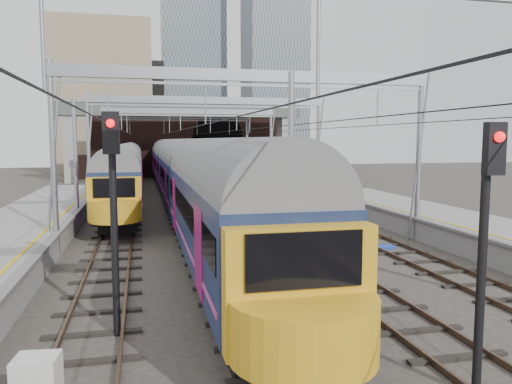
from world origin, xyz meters
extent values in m
plane|color=#38332D|center=(0.00, 0.00, 0.00)|extent=(160.00, 160.00, 0.00)
cube|color=slate|center=(-8.15, 2.50, 1.05)|extent=(0.35, 55.00, 0.12)
cube|color=gold|center=(-8.65, 2.50, 1.11)|extent=(0.12, 55.00, 0.01)
cube|color=#4C3828|center=(-6.72, 15.00, 0.09)|extent=(0.08, 80.00, 0.16)
cube|color=#4C3828|center=(-5.28, 15.00, 0.09)|extent=(0.08, 80.00, 0.16)
cube|color=black|center=(-6.00, 15.00, 0.01)|extent=(2.40, 80.00, 0.14)
cube|color=#4C3828|center=(-2.72, 15.00, 0.09)|extent=(0.08, 80.00, 0.16)
cube|color=#4C3828|center=(-1.28, 15.00, 0.09)|extent=(0.08, 80.00, 0.16)
cube|color=black|center=(-2.00, 15.00, 0.01)|extent=(2.40, 80.00, 0.14)
cube|color=#4C3828|center=(1.28, 15.00, 0.09)|extent=(0.08, 80.00, 0.16)
cube|color=#4C3828|center=(2.72, 15.00, 0.09)|extent=(0.08, 80.00, 0.16)
cube|color=black|center=(2.00, 15.00, 0.01)|extent=(2.40, 80.00, 0.14)
cube|color=#4C3828|center=(5.28, 15.00, 0.09)|extent=(0.08, 80.00, 0.16)
cube|color=#4C3828|center=(6.72, 15.00, 0.09)|extent=(0.08, 80.00, 0.16)
cube|color=black|center=(6.00, 15.00, 0.01)|extent=(2.40, 80.00, 0.14)
cylinder|color=gray|center=(-8.20, 8.00, 4.00)|extent=(0.24, 0.24, 8.00)
cylinder|color=gray|center=(8.20, 8.00, 4.00)|extent=(0.24, 0.24, 8.00)
cube|color=gray|center=(0.00, 8.00, 7.60)|extent=(16.80, 0.28, 0.50)
cylinder|color=gray|center=(-8.20, 22.00, 4.00)|extent=(0.24, 0.24, 8.00)
cylinder|color=gray|center=(8.20, 22.00, 4.00)|extent=(0.24, 0.24, 8.00)
cube|color=gray|center=(0.00, 22.00, 7.60)|extent=(16.80, 0.28, 0.50)
cylinder|color=gray|center=(-8.20, 36.00, 4.00)|extent=(0.24, 0.24, 8.00)
cylinder|color=gray|center=(8.20, 36.00, 4.00)|extent=(0.24, 0.24, 8.00)
cube|color=gray|center=(0.00, 36.00, 7.60)|extent=(16.80, 0.28, 0.50)
cylinder|color=gray|center=(-8.20, 48.00, 4.00)|extent=(0.24, 0.24, 8.00)
cylinder|color=gray|center=(8.20, 48.00, 4.00)|extent=(0.24, 0.24, 8.00)
cube|color=gray|center=(0.00, 48.00, 7.60)|extent=(16.80, 0.28, 0.50)
cube|color=black|center=(-6.00, 15.00, 5.50)|extent=(0.03, 80.00, 0.03)
cube|color=black|center=(-2.00, 15.00, 5.50)|extent=(0.03, 80.00, 0.03)
cube|color=black|center=(2.00, 15.00, 5.50)|extent=(0.03, 80.00, 0.03)
cube|color=black|center=(6.00, 15.00, 5.50)|extent=(0.03, 80.00, 0.03)
cube|color=black|center=(2.00, 52.00, 4.50)|extent=(26.00, 2.00, 9.00)
cube|color=black|center=(5.00, 50.98, 2.60)|extent=(6.50, 0.10, 5.20)
cylinder|color=black|center=(5.00, 50.98, 5.20)|extent=(6.50, 0.10, 6.50)
cube|color=black|center=(-10.00, 51.00, 1.50)|extent=(6.00, 1.50, 3.00)
cube|color=gray|center=(-12.50, 46.00, 4.10)|extent=(1.20, 2.50, 8.20)
cube|color=gray|center=(12.50, 46.00, 4.10)|extent=(1.20, 2.50, 8.20)
cube|color=#4E584F|center=(0.00, 46.00, 8.20)|extent=(28.00, 3.00, 1.40)
cube|color=gray|center=(0.00, 46.00, 9.10)|extent=(28.00, 3.00, 0.30)
cube|color=tan|center=(-10.00, 66.00, 11.00)|extent=(14.00, 12.00, 22.00)
cube|color=#4C5660|center=(4.00, 72.00, 16.00)|extent=(10.00, 10.00, 32.00)
cube|color=gray|center=(-2.00, 80.00, 9.00)|extent=(18.00, 14.00, 18.00)
cube|color=black|center=(-2.00, 27.69, 0.35)|extent=(2.22, 65.65, 0.70)
cube|color=#131D43|center=(-2.00, 27.69, 2.26)|extent=(2.82, 65.65, 2.52)
cylinder|color=slate|center=(-2.00, 27.69, 3.52)|extent=(2.76, 65.15, 2.76)
cube|color=black|center=(-2.00, 27.69, 2.66)|extent=(2.84, 64.45, 0.76)
cube|color=#D44291|center=(-2.00, 27.69, 1.55)|extent=(2.84, 64.65, 0.12)
cube|color=gold|center=(-2.00, -5.29, 2.16)|extent=(2.76, 0.60, 2.32)
cube|color=black|center=(-2.00, -5.46, 2.76)|extent=(2.11, 0.08, 1.01)
cube|color=black|center=(-6.00, 40.69, 0.35)|extent=(2.00, 59.48, 0.70)
cube|color=#131D43|center=(-6.00, 40.69, 2.14)|extent=(2.55, 59.48, 2.28)
cylinder|color=slate|center=(-6.00, 40.69, 3.28)|extent=(2.50, 58.98, 2.50)
cube|color=black|center=(-6.00, 40.69, 2.50)|extent=(2.57, 58.28, 0.68)
cube|color=#D44291|center=(-6.00, 40.69, 1.50)|extent=(2.57, 58.48, 0.11)
cube|color=gold|center=(-6.00, 10.80, 2.04)|extent=(2.50, 0.60, 2.08)
cube|color=black|center=(-6.00, 10.63, 2.59)|extent=(1.91, 0.08, 0.91)
cylinder|color=black|center=(-5.40, -1.10, 2.66)|extent=(0.18, 0.18, 5.33)
cube|color=black|center=(-5.40, -1.28, 4.99)|extent=(0.40, 0.20, 1.00)
sphere|color=red|center=(-5.40, -1.40, 5.22)|extent=(0.20, 0.20, 0.20)
cylinder|color=black|center=(1.36, -5.67, 2.50)|extent=(0.17, 0.17, 4.99)
cube|color=black|center=(1.36, -5.85, 4.68)|extent=(0.37, 0.18, 0.94)
sphere|color=red|center=(1.36, -5.97, 4.89)|extent=(0.19, 0.19, 0.19)
cube|color=#183CBA|center=(-1.87, 7.41, 0.06)|extent=(1.05, 0.80, 0.11)
cube|color=#183CBA|center=(1.80, 6.80, 0.05)|extent=(0.99, 0.78, 0.10)
cube|color=#183CBA|center=(5.78, 6.61, 0.05)|extent=(0.92, 0.67, 0.10)
camera|label=1|loc=(-4.71, -13.50, 4.84)|focal=35.00mm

